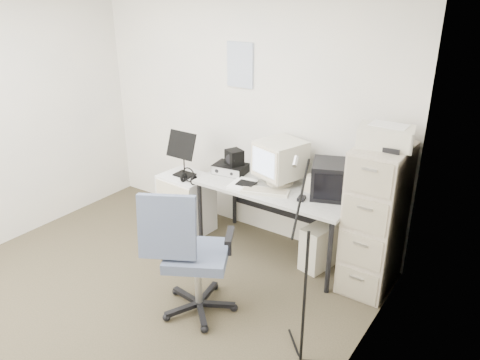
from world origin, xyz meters
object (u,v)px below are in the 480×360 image
Objects in this scene: filing_cabinet at (375,219)px; desk at (276,220)px; side_cart at (187,203)px; office_chair at (197,253)px.

filing_cabinet is 0.87× the size of desk.
desk reaches higher than side_cart.
side_cart is (-1.99, -0.14, -0.33)m from filing_cabinet.
office_chair is 1.71× the size of side_cart.
filing_cabinet is 1.54m from office_chair.
filing_cabinet is 1.21× the size of office_chair.
filing_cabinet reaches higher than office_chair.
desk is 1.05m from side_cart.
desk is at bearing 10.45° from side_cart.
filing_cabinet reaches higher than desk.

